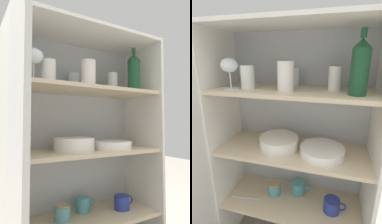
# 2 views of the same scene
# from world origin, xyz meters

# --- Properties ---
(cupboard_back_panel) EXTENTS (0.87, 0.02, 1.36)m
(cupboard_back_panel) POSITION_xyz_m (0.00, 0.34, 0.68)
(cupboard_back_panel) COLOR #B2B7BC
(cupboard_back_panel) RESTS_ON ground_plane
(cupboard_side_left) EXTENTS (0.02, 0.36, 1.36)m
(cupboard_side_left) POSITION_xyz_m (-0.43, 0.16, 0.68)
(cupboard_side_left) COLOR white
(cupboard_side_left) RESTS_ON ground_plane
(cupboard_side_right) EXTENTS (0.02, 0.36, 1.36)m
(cupboard_side_right) POSITION_xyz_m (0.43, 0.16, 0.68)
(cupboard_side_right) COLOR white
(cupboard_side_right) RESTS_ON ground_plane
(cupboard_top_panel) EXTENTS (0.87, 0.36, 0.02)m
(cupboard_top_panel) POSITION_xyz_m (0.00, 0.16, 1.37)
(cupboard_top_panel) COLOR white
(cupboard_top_panel) RESTS_ON cupboard_side_left
(shelf_board_lower) EXTENTS (0.83, 0.33, 0.02)m
(shelf_board_lower) POSITION_xyz_m (0.00, 0.16, 0.34)
(shelf_board_lower) COLOR beige
(shelf_board_middle) EXTENTS (0.83, 0.33, 0.02)m
(shelf_board_middle) POSITION_xyz_m (0.00, 0.16, 0.71)
(shelf_board_middle) COLOR beige
(shelf_board_upper) EXTENTS (0.83, 0.33, 0.02)m
(shelf_board_upper) POSITION_xyz_m (0.00, 0.16, 1.05)
(shelf_board_upper) COLOR beige
(cupboard_door) EXTENTS (0.05, 0.43, 1.36)m
(cupboard_door) POSITION_xyz_m (-0.45, -0.23, 0.68)
(cupboard_door) COLOR silver
(cupboard_door) RESTS_ON ground_plane
(tumbler_glass_0) EXTENTS (0.07, 0.07, 0.11)m
(tumbler_glass_0) POSITION_xyz_m (-0.03, 0.27, 1.11)
(tumbler_glass_0) COLOR white
(tumbler_glass_0) RESTS_ON shelf_board_upper
(tumbler_glass_1) EXTENTS (0.08, 0.08, 0.12)m
(tumbler_glass_1) POSITION_xyz_m (-0.23, 0.13, 1.12)
(tumbler_glass_1) COLOR white
(tumbler_glass_1) RESTS_ON shelf_board_upper
(tumbler_glass_2) EXTENTS (0.06, 0.06, 0.12)m
(tumbler_glass_2) POSITION_xyz_m (0.20, 0.19, 1.12)
(tumbler_glass_2) COLOR white
(tumbler_glass_2) RESTS_ON shelf_board_upper
(tumbler_glass_3) EXTENTS (0.08, 0.08, 0.14)m
(tumbler_glass_3) POSITION_xyz_m (-0.02, 0.10, 1.13)
(tumbler_glass_3) COLOR silver
(tumbler_glass_3) RESTS_ON shelf_board_upper
(wine_glass_0) EXTENTS (0.09, 0.09, 0.16)m
(wine_glass_0) POSITION_xyz_m (-0.32, 0.09, 1.18)
(wine_glass_0) COLOR white
(wine_glass_0) RESTS_ON shelf_board_upper
(wine_bottle) EXTENTS (0.08, 0.08, 0.27)m
(wine_bottle) POSITION_xyz_m (0.30, 0.10, 1.18)
(wine_bottle) COLOR #194728
(wine_bottle) RESTS_ON shelf_board_upper
(plate_stack_white) EXTENTS (0.24, 0.24, 0.04)m
(plate_stack_white) POSITION_xyz_m (0.17, 0.15, 0.74)
(plate_stack_white) COLOR white
(plate_stack_white) RESTS_ON shelf_board_middle
(mixing_bowl_large) EXTENTS (0.22, 0.22, 0.07)m
(mixing_bowl_large) POSITION_xyz_m (-0.08, 0.15, 0.76)
(mixing_bowl_large) COLOR silver
(mixing_bowl_large) RESTS_ON shelf_board_middle
(coffee_mug_primary) EXTENTS (0.12, 0.08, 0.08)m
(coffee_mug_primary) POSITION_xyz_m (0.03, 0.24, 0.39)
(coffee_mug_primary) COLOR teal
(coffee_mug_primary) RESTS_ON shelf_board_lower
(coffee_mug_extra_1) EXTENTS (0.13, 0.09, 0.08)m
(coffee_mug_extra_1) POSITION_xyz_m (0.25, 0.15, 0.39)
(coffee_mug_extra_1) COLOR #283893
(coffee_mug_extra_1) RESTS_ON shelf_board_lower
(storage_jar) EXTENTS (0.08, 0.08, 0.08)m
(storage_jar) POSITION_xyz_m (-0.12, 0.19, 0.39)
(storage_jar) COLOR #5BA3A8
(storage_jar) RESTS_ON shelf_board_lower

